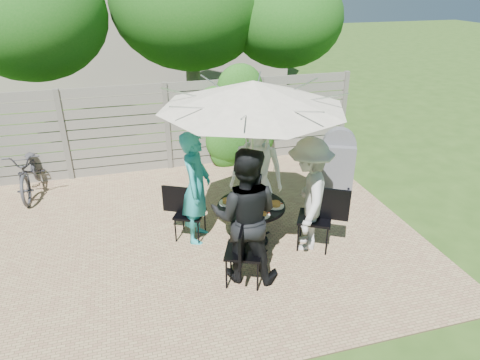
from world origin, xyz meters
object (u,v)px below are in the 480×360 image
object	(u,v)px
patio_table	(251,216)
person_right	(308,195)
plate_left	(227,202)
plate_extra	(262,214)
chair_back	(257,197)
bicycle	(30,170)
person_left	(196,188)
syrup_jug	(248,198)
plate_front	(249,215)
umbrella	(253,94)
glass_back	(246,192)
plate_back	(254,192)
chair_right	(315,229)
plate_right	(275,205)
coffee_cup	(259,195)
chair_left	(189,223)
bbq_grill	(337,162)
glass_front	(257,210)
chair_front	(244,263)
glass_right	(269,198)
person_front	(245,216)
glass_left	(233,203)
person_back	(256,168)

from	to	relation	value
patio_table	person_right	xyz separation A→B (m)	(0.77, -0.32, 0.41)
plate_left	plate_extra	xyz separation A→B (m)	(0.38, -0.49, -0.00)
chair_back	bicycle	size ratio (longest dim) A/B	0.52
person_left	plate_left	world-z (taller)	person_left
plate_extra	syrup_jug	size ratio (longest dim) A/B	1.50
patio_table	plate_front	bearing A→B (deg)	-112.74
umbrella	glass_back	world-z (taller)	umbrella
plate_back	chair_right	bearing A→B (deg)	-43.26
person_left	chair_right	distance (m)	1.89
plate_front	plate_right	distance (m)	0.51
coffee_cup	chair_left	bearing A→B (deg)	168.88
person_right	bicycle	size ratio (longest dim) A/B	1.00
chair_back	bbq_grill	world-z (taller)	bbq_grill
chair_left	patio_table	bearing A→B (deg)	4.16
glass_front	umbrella	bearing A→B (deg)	89.26
chair_front	bicycle	world-z (taller)	chair_front
chair_front	glass_right	size ratio (longest dim) A/B	7.02
plate_back	glass_back	bearing A→B (deg)	-158.99
chair_right	plate_extra	xyz separation A→B (m)	(-0.84, 0.03, 0.38)
plate_left	bicycle	xyz separation A→B (m)	(-3.16, 2.62, -0.23)
person_left	bicycle	bearing A→B (deg)	70.96
plate_front	umbrella	bearing A→B (deg)	67.26
person_front	person_right	distance (m)	1.18
plate_right	glass_left	size ratio (longest dim) A/B	1.86
glass_back	chair_front	bearing A→B (deg)	-107.84
chair_front	person_right	distance (m)	1.40
person_left	syrup_jug	bearing A→B (deg)	-86.28
chair_front	plate_extra	distance (m)	0.79
glass_left	glass_right	xyz separation A→B (m)	(0.56, -0.01, 0.00)
chair_back	bicycle	world-z (taller)	bicycle
person_right	coffee_cup	bearing A→B (deg)	-106.77
umbrella	bicycle	size ratio (longest dim) A/B	1.96
person_back	plate_back	world-z (taller)	person_back
plate_left	bicycle	size ratio (longest dim) A/B	0.15
glass_back	syrup_jug	size ratio (longest dim) A/B	0.88
glass_front	glass_right	world-z (taller)	same
bbq_grill	glass_front	bearing A→B (deg)	-119.04
plate_back	patio_table	bearing A→B (deg)	-112.74
chair_back	person_front	world-z (taller)	person_front
person_front	glass_left	distance (m)	0.80
person_back	plate_extra	world-z (taller)	person_back
glass_back	glass_right	bearing A→B (deg)	-45.74
person_front	plate_right	world-z (taller)	person_front
umbrella	bbq_grill	size ratio (longest dim) A/B	2.75
person_right	bbq_grill	bearing A→B (deg)	163.46
chair_back	plate_back	distance (m)	0.73
person_right	person_front	bearing A→B (deg)	-45.00
plate_left	bbq_grill	world-z (taller)	bbq_grill
chair_back	chair_left	bearing A→B (deg)	-46.96
plate_right	patio_table	bearing A→B (deg)	157.26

